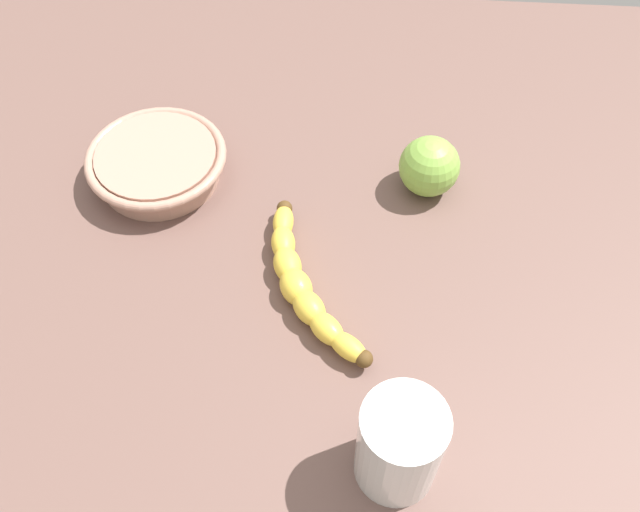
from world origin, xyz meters
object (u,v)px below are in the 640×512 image
object	(u,v)px
banana	(303,284)
smoothie_glass	(399,447)
ceramic_bowl	(157,163)
green_apple_fruit	(429,166)

from	to	relation	value
banana	smoothie_glass	distance (cm)	21.75
ceramic_bowl	banana	bearing A→B (deg)	-129.71
banana	ceramic_bowl	distance (cm)	25.22
green_apple_fruit	smoothie_glass	bearing A→B (deg)	174.20
ceramic_bowl	green_apple_fruit	xyz separation A→B (cm)	(0.62, -33.20, 1.21)
smoothie_glass	ceramic_bowl	world-z (taller)	smoothie_glass
banana	smoothie_glass	size ratio (longest dim) A/B	1.91
smoothie_glass	green_apple_fruit	distance (cm)	35.82
banana	green_apple_fruit	distance (cm)	21.78
ceramic_bowl	green_apple_fruit	bearing A→B (deg)	-88.93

